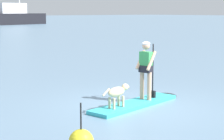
% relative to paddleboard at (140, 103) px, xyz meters
% --- Properties ---
extents(ground_plane, '(400.00, 400.00, 0.00)m').
position_rel_paddleboard_xyz_m(ground_plane, '(-0.22, -0.04, -0.05)').
color(ground_plane, slate).
extents(paddleboard, '(3.50, 1.25, 0.10)m').
position_rel_paddleboard_xyz_m(paddleboard, '(0.00, 0.00, 0.00)').
color(paddleboard, '#33B2BF').
rests_on(paddleboard, ground_plane).
extents(person_paddler, '(0.64, 0.53, 1.67)m').
position_rel_paddleboard_xyz_m(person_paddler, '(0.29, 0.05, 1.01)').
color(person_paddler, tan).
rests_on(person_paddler, paddleboard).
extents(dog, '(1.07, 0.32, 0.59)m').
position_rel_paddleboard_xyz_m(dog, '(-0.96, -0.16, 0.45)').
color(dog, '#CCB78C').
rests_on(dog, paddleboard).
extents(moored_boat_center, '(13.18, 5.39, 13.11)m').
position_rel_paddleboard_xyz_m(moored_boat_center, '(27.82, 64.39, 1.54)').
color(moored_boat_center, black).
rests_on(moored_boat_center, ground_plane).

